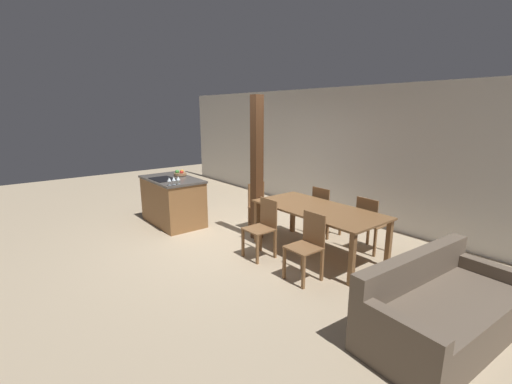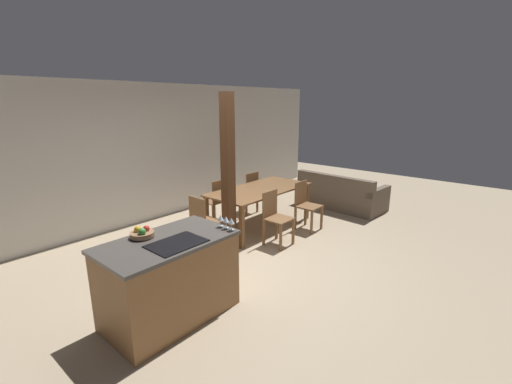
# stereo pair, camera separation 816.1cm
# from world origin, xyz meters

# --- Properties ---
(ground_plane) EXTENTS (16.00, 16.00, 0.00)m
(ground_plane) POSITION_xyz_m (0.00, 0.00, 0.00)
(ground_plane) COLOR tan
(wall_back) EXTENTS (11.20, 0.08, 2.70)m
(wall_back) POSITION_xyz_m (0.00, 2.78, 1.35)
(wall_back) COLOR silver
(wall_back) RESTS_ON ground_plane
(kitchen_island) EXTENTS (1.42, 0.82, 0.93)m
(kitchen_island) POSITION_xyz_m (-1.44, -0.31, 0.46)
(kitchen_island) COLOR olive
(kitchen_island) RESTS_ON ground_plane
(fruit_bowl) EXTENTS (0.25, 0.25, 0.12)m
(fruit_bowl) POSITION_xyz_m (-1.57, -0.05, 0.97)
(fruit_bowl) COLOR #99704C
(fruit_bowl) RESTS_ON kitchen_island
(wine_glass_near) EXTENTS (0.07, 0.07, 0.14)m
(wine_glass_near) POSITION_xyz_m (-0.81, -0.64, 1.04)
(wine_glass_near) COLOR silver
(wine_glass_near) RESTS_ON kitchen_island
(wine_glass_middle) EXTENTS (0.07, 0.07, 0.14)m
(wine_glass_middle) POSITION_xyz_m (-0.81, -0.55, 1.04)
(wine_glass_middle) COLOR silver
(wine_glass_middle) RESTS_ON kitchen_island
(wine_glass_far) EXTENTS (0.07, 0.07, 0.14)m
(wine_glass_far) POSITION_xyz_m (-0.81, -0.47, 1.04)
(wine_glass_far) COLOR silver
(wine_glass_far) RESTS_ON kitchen_island
(dining_table) EXTENTS (2.08, 0.99, 0.76)m
(dining_table) POSITION_xyz_m (1.40, 0.79, 0.67)
(dining_table) COLOR brown
(dining_table) RESTS_ON ground_plane
(dining_chair_near_left) EXTENTS (0.40, 0.40, 0.90)m
(dining_chair_near_left) POSITION_xyz_m (0.94, 0.06, 0.48)
(dining_chair_near_left) COLOR brown
(dining_chair_near_left) RESTS_ON ground_plane
(dining_chair_near_right) EXTENTS (0.40, 0.40, 0.90)m
(dining_chair_near_right) POSITION_xyz_m (1.87, 0.06, 0.48)
(dining_chair_near_right) COLOR brown
(dining_chair_near_right) RESTS_ON ground_plane
(dining_chair_far_left) EXTENTS (0.40, 0.40, 0.90)m
(dining_chair_far_left) POSITION_xyz_m (0.94, 1.51, 0.48)
(dining_chair_far_left) COLOR brown
(dining_chair_far_left) RESTS_ON ground_plane
(dining_chair_far_right) EXTENTS (0.40, 0.40, 0.90)m
(dining_chair_far_right) POSITION_xyz_m (1.87, 1.51, 0.48)
(dining_chair_far_right) COLOR brown
(dining_chair_far_right) RESTS_ON ground_plane
(dining_chair_head_end) EXTENTS (0.40, 0.40, 0.90)m
(dining_chair_head_end) POSITION_xyz_m (-0.01, 0.79, 0.48)
(dining_chair_head_end) COLOR brown
(dining_chair_head_end) RESTS_ON ground_plane
(couch) EXTENTS (1.00, 1.93, 0.79)m
(couch) POSITION_xyz_m (3.56, 0.20, 0.27)
(couch) COLOR brown
(couch) RESTS_ON ground_plane
(timber_post) EXTENTS (0.16, 0.16, 2.48)m
(timber_post) POSITION_xyz_m (0.27, 0.48, 1.24)
(timber_post) COLOR #4C2D19
(timber_post) RESTS_ON ground_plane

